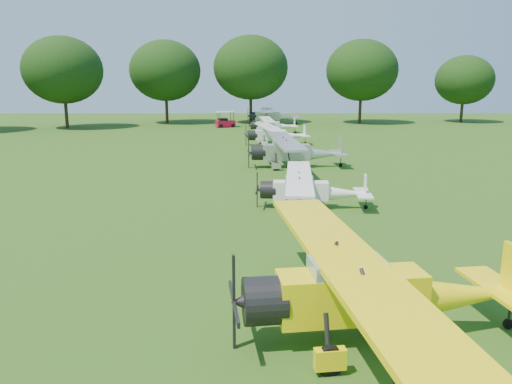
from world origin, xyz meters
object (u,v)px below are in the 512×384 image
Objects in this scene: aircraft_4 at (293,149)px; aircraft_7 at (271,115)px; aircraft_3 at (309,188)px; golf_cart at (225,122)px; aircraft_5 at (275,133)px; aircraft_6 at (271,124)px; aircraft_2 at (373,287)px.

aircraft_4 is 37.46m from aircraft_7.
golf_cart reaches higher than aircraft_3.
aircraft_3 is 0.90× the size of aircraft_5.
aircraft_5 is 11.53m from aircraft_6.
aircraft_5 is 0.85× the size of aircraft_7.
aircraft_2 is 25.16m from aircraft_4.
aircraft_5 reaches higher than aircraft_6.
aircraft_4 is 0.96× the size of aircraft_7.
aircraft_7 is at bearing 84.75° from aircraft_6.
aircraft_2 is 13.05m from aircraft_3.
aircraft_2 is 1.31× the size of aircraft_3.
aircraft_5 is (-0.81, 38.37, -0.21)m from aircraft_2.
aircraft_3 is 0.97× the size of aircraft_6.
aircraft_2 is at bearing -97.66° from aircraft_5.
aircraft_4 reaches higher than golf_cart.
aircraft_3 is 12.11m from aircraft_4.
aircraft_7 is at bearing 86.72° from aircraft_4.
aircraft_3 is at bearing -94.46° from aircraft_4.
aircraft_5 is 3.57× the size of golf_cart.
aircraft_5 reaches higher than aircraft_3.
aircraft_4 is 33.33m from golf_cart.
aircraft_3 is 0.79× the size of aircraft_4.
aircraft_5 is at bearing 83.89° from aircraft_2.
aircraft_5 is (-0.68, 25.32, 0.11)m from aircraft_3.
aircraft_3 is 36.86m from aircraft_6.
golf_cart is at bearing 98.48° from aircraft_5.
aircraft_7 is (0.50, 24.25, 0.22)m from aircraft_5.
golf_cart is at bearing 124.66° from aircraft_6.
aircraft_2 is 1.18× the size of aircraft_5.
aircraft_2 is 4.21× the size of golf_cart.
aircraft_6 is (-0.62, 36.86, 0.04)m from aircraft_3.
golf_cart is at bearing 103.21° from aircraft_3.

